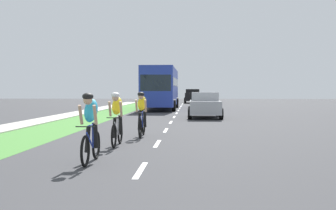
# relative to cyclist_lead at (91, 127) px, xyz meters

# --- Properties ---
(ground_plane) EXTENTS (120.00, 120.00, 0.00)m
(ground_plane) POSITION_rel_cyclist_lead_xyz_m (1.22, 12.46, -0.81)
(ground_plane) COLOR #38383A
(grass_verge) EXTENTS (2.68, 70.00, 0.01)m
(grass_verge) POSITION_rel_cyclist_lead_xyz_m (-3.55, 12.46, -0.81)
(grass_verge) COLOR #478438
(grass_verge) RESTS_ON ground_plane
(sidewalk_concrete) EXTENTS (1.58, 70.00, 0.10)m
(sidewalk_concrete) POSITION_rel_cyclist_lead_xyz_m (-5.68, 12.46, -0.81)
(sidewalk_concrete) COLOR #B2ADA3
(sidewalk_concrete) RESTS_ON ground_plane
(lane_markings_center) EXTENTS (0.12, 53.49, 0.01)m
(lane_markings_center) POSITION_rel_cyclist_lead_xyz_m (1.22, 16.46, -0.81)
(lane_markings_center) COLOR white
(lane_markings_center) RESTS_ON ground_plane
(cyclist_lead) EXTENTS (0.42, 1.72, 1.58)m
(cyclist_lead) POSITION_rel_cyclist_lead_xyz_m (0.00, 0.00, 0.00)
(cyclist_lead) COLOR black
(cyclist_lead) RESTS_ON ground_plane
(cyclist_trailing) EXTENTS (0.42, 1.72, 1.58)m
(cyclist_trailing) POSITION_rel_cyclist_lead_xyz_m (0.08, 2.92, 0.00)
(cyclist_trailing) COLOR black
(cyclist_trailing) RESTS_ON ground_plane
(cyclist_distant) EXTENTS (0.42, 1.72, 1.58)m
(cyclist_distant) POSITION_rel_cyclist_lead_xyz_m (0.51, 5.46, 0.00)
(cyclist_distant) COLOR black
(cyclist_distant) RESTS_ON ground_plane
(sedan_silver) EXTENTS (1.98, 4.30, 1.52)m
(sedan_silver) POSITION_rel_cyclist_lead_xyz_m (3.06, 15.86, -0.04)
(sedan_silver) COLOR #A5A8AD
(sedan_silver) RESTS_ON ground_plane
(bus_blue) EXTENTS (2.78, 11.60, 3.48)m
(bus_blue) POSITION_rel_cyclist_lead_xyz_m (-0.33, 27.09, 1.17)
(bus_blue) COLOR #23389E
(bus_blue) RESTS_ON ground_plane
(suv_black) EXTENTS (2.15, 4.70, 1.79)m
(suv_black) POSITION_rel_cyclist_lead_xyz_m (2.43, 45.53, 0.14)
(suv_black) COLOR black
(suv_black) RESTS_ON ground_plane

